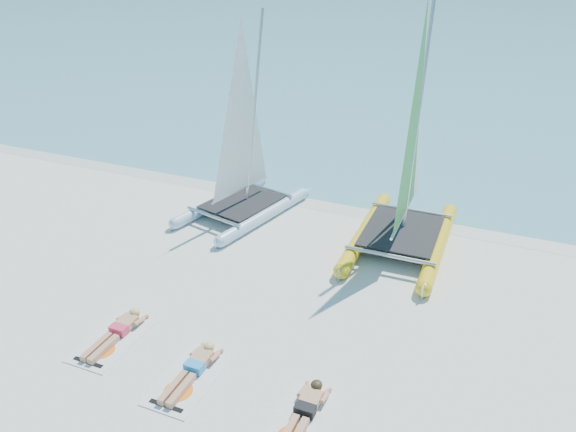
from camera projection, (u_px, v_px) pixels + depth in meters
name	position (u px, v px, depth m)	size (l,w,h in m)	color
ground	(271.00, 297.00, 13.26)	(140.00, 140.00, 0.00)	silver
sea	(496.00, 8.00, 65.07)	(140.00, 115.00, 0.01)	#6B9FB3
wet_sand_strip	(343.00, 204.00, 17.78)	(140.00, 1.40, 0.01)	silver
catamaran_blue	(242.00, 157.00, 16.51)	(3.09, 4.81, 6.06)	silver
catamaran_yellow	(412.00, 164.00, 14.94)	(2.50, 5.46, 6.92)	yellow
towel_a	(112.00, 340.00, 11.82)	(1.00, 1.85, 0.02)	white
sunbather_a	(118.00, 331.00, 11.93)	(0.37, 1.73, 0.26)	tan
towel_b	(188.00, 379.00, 10.79)	(1.00, 1.85, 0.02)	white
sunbather_b	(193.00, 368.00, 10.89)	(0.37, 1.73, 0.26)	tan
towel_c	(300.00, 424.00, 9.80)	(1.00, 1.85, 0.02)	white
sunbather_c	(304.00, 411.00, 9.91)	(0.37, 1.73, 0.26)	tan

